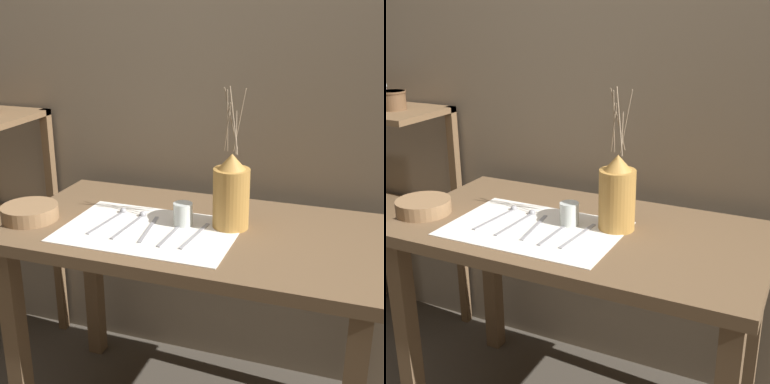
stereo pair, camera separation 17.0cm
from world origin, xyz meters
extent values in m
cube|color=#7A6B56|center=(0.00, 0.43, 1.20)|extent=(7.00, 0.06, 2.40)
cube|color=brown|center=(0.00, 0.00, 0.76)|extent=(1.20, 0.64, 0.04)
cube|color=brown|center=(-0.54, -0.26, 0.37)|extent=(0.06, 0.06, 0.74)
cube|color=brown|center=(-0.54, 0.26, 0.37)|extent=(0.06, 0.06, 0.74)
cube|color=brown|center=(0.54, 0.26, 0.37)|extent=(0.06, 0.06, 0.74)
cube|color=brown|center=(-0.78, 0.36, 0.53)|extent=(0.04, 0.04, 1.05)
cube|color=white|center=(-0.12, -0.08, 0.78)|extent=(0.56, 0.37, 0.00)
cylinder|color=#B7843D|center=(0.11, 0.04, 0.87)|extent=(0.12, 0.12, 0.20)
cone|color=#B7843D|center=(0.11, 0.04, 1.00)|extent=(0.09, 0.09, 0.05)
cylinder|color=#847056|center=(0.09, 0.04, 1.10)|extent=(0.03, 0.03, 0.16)
cylinder|color=#847056|center=(0.10, 0.06, 1.13)|extent=(0.04, 0.05, 0.20)
cylinder|color=#847056|center=(0.12, 0.04, 1.09)|extent=(0.01, 0.03, 0.13)
cylinder|color=#847056|center=(0.12, 0.03, 1.13)|extent=(0.05, 0.05, 0.20)
cylinder|color=#847056|center=(0.13, 0.06, 1.12)|extent=(0.04, 0.01, 0.20)
cylinder|color=#847056|center=(0.09, 0.05, 1.12)|extent=(0.01, 0.03, 0.20)
cylinder|color=#8E6B47|center=(-0.54, -0.12, 0.80)|extent=(0.19, 0.19, 0.05)
cylinder|color=silver|center=(-0.04, 0.00, 0.82)|extent=(0.06, 0.06, 0.08)
cube|color=#939399|center=(-0.28, -0.07, 0.78)|extent=(0.03, 0.21, 0.00)
sphere|color=#939399|center=(-0.27, 0.03, 0.78)|extent=(0.02, 0.02, 0.02)
cube|color=#939399|center=(-0.20, -0.08, 0.78)|extent=(0.02, 0.21, 0.00)
sphere|color=#939399|center=(-0.19, 0.03, 0.78)|extent=(0.02, 0.02, 0.02)
cube|color=#939399|center=(-0.13, -0.08, 0.78)|extent=(0.04, 0.21, 0.00)
cube|color=#939399|center=(-0.05, -0.08, 0.78)|extent=(0.02, 0.21, 0.00)
cube|color=#939399|center=(0.03, -0.08, 0.78)|extent=(0.03, 0.21, 0.00)
camera|label=1|loc=(0.52, -1.51, 1.46)|focal=50.00mm
camera|label=2|loc=(0.68, -1.45, 1.46)|focal=50.00mm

